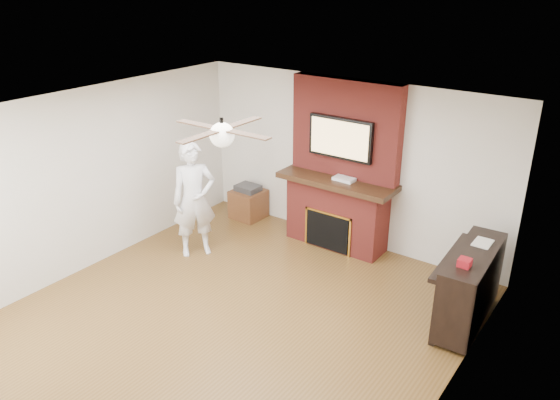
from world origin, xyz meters
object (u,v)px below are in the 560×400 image
Objects in this scene: fireplace at (340,182)px; side_table at (248,202)px; piano at (469,285)px; person at (194,200)px.

side_table is (-1.70, -0.07, -0.73)m from fireplace.
piano is (2.27, -0.89, -0.50)m from fireplace.
person is at bearing -135.49° from fireplace.
fireplace is 1.73× the size of piano.
fireplace is 1.46× the size of person.
side_table is at bearing -177.74° from fireplace.
person is 2.97× the size of side_table.
fireplace is at bearing 156.01° from piano.
side_table is 4.06m from piano.
person is 1.56m from side_table.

